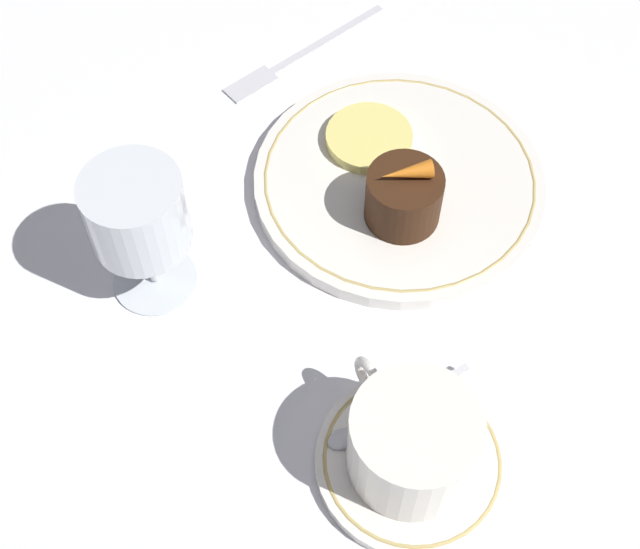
% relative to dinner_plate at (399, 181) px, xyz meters
% --- Properties ---
extents(ground_plane, '(3.00, 3.00, 0.00)m').
position_rel_dinner_plate_xyz_m(ground_plane, '(0.02, 0.03, -0.01)').
color(ground_plane, white).
extents(dinner_plate, '(0.25, 0.25, 0.01)m').
position_rel_dinner_plate_xyz_m(dinner_plate, '(0.00, 0.00, 0.00)').
color(dinner_plate, white).
rests_on(dinner_plate, ground_plane).
extents(saucer, '(0.14, 0.14, 0.01)m').
position_rel_dinner_plate_xyz_m(saucer, '(-0.21, 0.13, -0.00)').
color(saucer, white).
rests_on(saucer, ground_plane).
extents(coffee_cup, '(0.12, 0.09, 0.07)m').
position_rel_dinner_plate_xyz_m(coffee_cup, '(-0.21, 0.14, 0.04)').
color(coffee_cup, white).
rests_on(coffee_cup, saucer).
extents(spoon, '(0.02, 0.12, 0.00)m').
position_rel_dinner_plate_xyz_m(spoon, '(-0.18, 0.13, 0.00)').
color(spoon, silver).
rests_on(spoon, saucer).
extents(wine_glass, '(0.07, 0.07, 0.12)m').
position_rel_dinner_plate_xyz_m(wine_glass, '(0.02, 0.22, 0.08)').
color(wine_glass, silver).
rests_on(wine_glass, ground_plane).
extents(fork, '(0.04, 0.19, 0.01)m').
position_rel_dinner_plate_xyz_m(fork, '(0.18, 0.00, -0.01)').
color(fork, silver).
rests_on(fork, ground_plane).
extents(dessert_cake, '(0.06, 0.06, 0.05)m').
position_rel_dinner_plate_xyz_m(dessert_cake, '(-0.03, 0.02, 0.03)').
color(dessert_cake, '#381E0F').
rests_on(dessert_cake, dinner_plate).
extents(carrot_garnish, '(0.03, 0.04, 0.02)m').
position_rel_dinner_plate_xyz_m(carrot_garnish, '(-0.03, 0.02, 0.06)').
color(carrot_garnish, orange).
rests_on(carrot_garnish, dessert_cake).
extents(pineapple_slice, '(0.08, 0.08, 0.01)m').
position_rel_dinner_plate_xyz_m(pineapple_slice, '(0.05, 0.00, 0.01)').
color(pineapple_slice, '#EFE075').
rests_on(pineapple_slice, dinner_plate).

